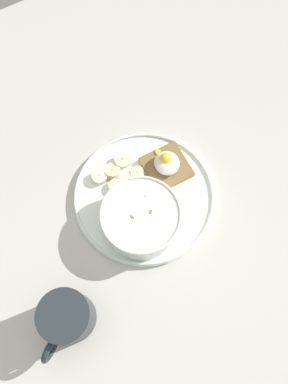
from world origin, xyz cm
name	(u,v)px	position (x,y,z in cm)	size (l,w,h in cm)	color
ground_plane	(144,199)	(0.00, 0.00, 1.00)	(120.00, 120.00, 2.00)	beige
plate	(144,196)	(0.00, 0.00, 2.80)	(27.64, 27.64, 1.60)	white
oatmeal_bowl	(141,218)	(4.39, -3.33, 6.02)	(14.76, 14.76, 5.79)	white
toast_slice	(166,167)	(-2.68, 6.80, 3.74)	(8.76, 8.76, 1.32)	olive
poached_egg	(167,162)	(-2.81, 6.80, 5.74)	(6.81, 4.96, 3.38)	white
banana_slice_front	(112,171)	(-7.49, -2.89, 3.76)	(4.77, 4.74, 1.83)	beige
banana_slice_left	(127,180)	(-4.26, -1.33, 3.62)	(3.49, 3.45, 1.30)	beige
banana_slice_back	(116,186)	(-4.31, -3.84, 3.66)	(4.04, 4.01, 1.44)	beige
banana_slice_right	(100,176)	(-7.72, -5.60, 3.76)	(4.32, 4.27, 1.64)	#F5E3C5
banana_slice_inner	(124,160)	(-8.46, 0.33, 3.77)	(4.56, 4.54, 1.66)	beige
banana_slice_outer	(137,173)	(-4.50, 1.16, 3.73)	(3.75, 3.69, 1.60)	beige
coffee_mug	(67,318)	(13.10, -22.58, 6.66)	(9.06, 10.96, 9.07)	#232B31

